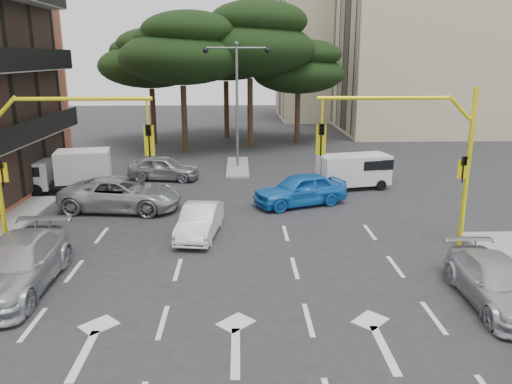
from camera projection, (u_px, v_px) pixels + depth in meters
ground at (236, 269)px, 17.06m from camera, size 120.00×120.00×0.00m
median_strip at (238, 167)px, 32.48m from camera, size 1.40×6.00×0.15m
apartment_beige_near at (453, 31)px, 46.12m from camera, size 20.20×12.15×18.70m
apartment_beige_far at (349, 45)px, 57.73m from camera, size 16.20×12.15×16.70m
pine_left_near at (182, 48)px, 36.12m from camera, size 9.15×9.15×10.23m
pine_center at (251, 39)px, 38.03m from camera, size 9.98×9.98×11.16m
pine_left_far at (151, 58)px, 40.07m from camera, size 8.32×8.32×9.30m
pine_right at (299, 67)px, 40.63m from camera, size 7.49×7.49×8.37m
pine_back at (226, 50)px, 42.97m from camera, size 9.15×9.15×10.23m
signal_mast_right at (422, 146)px, 18.19m from camera, size 5.79×0.37×6.00m
signal_mast_left at (45, 148)px, 17.75m from camera, size 5.79×0.37×6.00m
street_lamp_center at (237, 83)px, 31.08m from camera, size 4.16×0.36×7.77m
car_white_hatch at (200, 221)px, 20.04m from camera, size 1.82×3.98×1.27m
car_blue_compact at (300, 189)px, 24.23m from camera, size 4.96×3.40×1.57m
car_silver_wagon at (16, 265)px, 15.40m from camera, size 2.28×5.48×1.58m
car_silver_cross_a at (121, 194)px, 23.44m from camera, size 5.84×3.23×1.55m
car_silver_cross_b at (164, 168)px, 29.28m from camera, size 4.37×2.36×1.41m
car_silver_parked at (497, 283)px, 14.49m from camera, size 1.96×4.58×1.32m
van_white at (353, 171)px, 27.29m from camera, size 4.09×2.51×1.90m
box_truck_a at (68, 172)px, 26.46m from camera, size 4.81×2.70×2.23m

